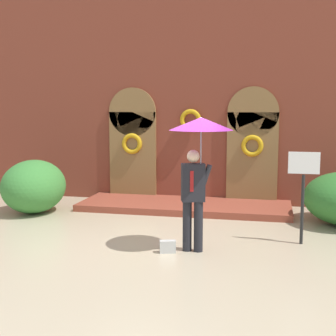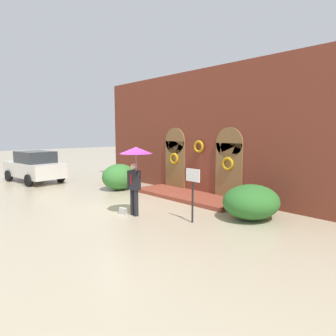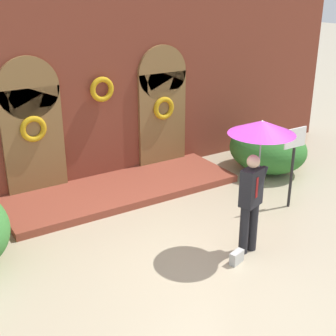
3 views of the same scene
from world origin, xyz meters
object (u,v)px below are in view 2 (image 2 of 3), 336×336
(shrub_left, at_px, (119,177))
(parked_car, at_px, (34,166))
(shrub_right, at_px, (251,202))
(sign_post, at_px, (193,186))
(person_with_umbrella, at_px, (136,160))
(handbag, at_px, (123,211))

(shrub_left, distance_m, parked_car, 5.71)
(shrub_left, xyz_separation_m, shrub_right, (7.15, 0.45, -0.07))
(sign_post, bearing_deg, parked_car, -175.04)
(sign_post, distance_m, shrub_right, 2.11)
(person_with_umbrella, xyz_separation_m, shrub_left, (-4.34, 2.17, -1.27))
(sign_post, xyz_separation_m, parked_car, (-11.38, -0.99, -0.28))
(shrub_left, bearing_deg, shrub_right, 3.63)
(handbag, distance_m, sign_post, 2.76)
(shrub_right, bearing_deg, handbag, -139.56)
(person_with_umbrella, xyz_separation_m, sign_post, (1.80, 0.87, -0.75))
(person_with_umbrella, distance_m, shrub_right, 4.07)
(person_with_umbrella, height_order, handbag, person_with_umbrella)
(shrub_left, height_order, parked_car, parked_car)
(person_with_umbrella, xyz_separation_m, shrub_right, (2.81, 2.62, -1.35))
(person_with_umbrella, xyz_separation_m, parked_car, (-9.57, -0.11, -1.03))
(shrub_right, height_order, parked_car, parked_car)
(shrub_left, relative_size, parked_car, 0.41)
(sign_post, xyz_separation_m, shrub_left, (-6.14, 1.30, -0.52))
(person_with_umbrella, distance_m, handbag, 1.88)
(person_with_umbrella, bearing_deg, parked_car, -179.32)
(sign_post, height_order, shrub_left, sign_post)
(sign_post, bearing_deg, shrub_right, 60.14)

